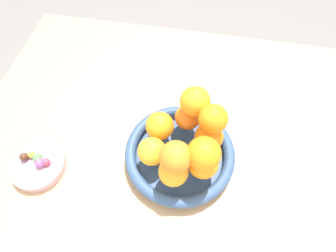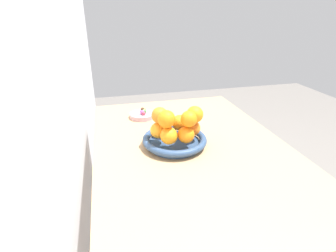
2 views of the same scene
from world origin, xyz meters
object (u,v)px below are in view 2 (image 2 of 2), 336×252
object	(u,v)px
orange_3	(169,136)
candy_ball_0	(144,111)
orange_5	(193,128)
candy_ball_3	(144,113)
fruit_bowl	(175,140)
candy_ball_1	(143,109)
orange_1	(164,124)
candy_ball_4	(142,112)
orange_7	(194,114)
orange_8	(189,119)
dining_table	(190,164)
orange_6	(160,115)
orange_9	(166,119)
orange_4	(186,135)
candy_dish	(142,115)
candy_ball_2	(145,110)
orange_0	(180,123)

from	to	relation	value
orange_3	candy_ball_0	size ratio (longest dim) A/B	3.15
orange_5	candy_ball_3	distance (m)	0.34
fruit_bowl	candy_ball_1	bearing A→B (deg)	12.14
fruit_bowl	orange_5	bearing A→B (deg)	-94.46
orange_1	candy_ball_4	size ratio (longest dim) A/B	2.92
fruit_bowl	candy_ball_4	xyz separation A→B (m)	(0.30, 0.08, 0.01)
fruit_bowl	orange_7	bearing A→B (deg)	-100.73
orange_5	orange_8	size ratio (longest dim) A/B	0.99
dining_table	candy_ball_3	world-z (taller)	candy_ball_3
orange_3	orange_1	bearing A→B (deg)	-4.50
candy_ball_0	candy_ball_1	size ratio (longest dim) A/B	1.09
orange_7	fruit_bowl	bearing A→B (deg)	79.27
orange_6	candy_ball_3	bearing A→B (deg)	3.83
dining_table	candy_ball_0	xyz separation A→B (m)	(0.33, 0.13, 0.12)
candy_ball_1	candy_ball_3	bearing A→B (deg)	176.94
orange_9	candy_ball_1	xyz separation A→B (m)	(0.39, 0.03, -0.11)
dining_table	orange_5	distance (m)	0.16
orange_4	candy_ball_3	size ratio (longest dim) A/B	3.61
candy_dish	candy_ball_2	size ratio (longest dim) A/B	7.48
candy_ball_0	candy_ball_2	size ratio (longest dim) A/B	1.27
dining_table	candy_ball_4	xyz separation A→B (m)	(0.32, 0.15, 0.12)
orange_3	candy_ball_4	distance (m)	0.36
dining_table	candy_ball_2	distance (m)	0.39
dining_table	orange_6	xyz separation A→B (m)	(0.02, 0.12, 0.22)
candy_dish	dining_table	bearing A→B (deg)	-156.37
orange_7	candy_ball_2	bearing A→B (deg)	21.81
orange_4	candy_ball_2	bearing A→B (deg)	13.41
orange_4	orange_8	xyz separation A→B (m)	(0.00, -0.01, 0.06)
dining_table	candy_ball_3	distance (m)	0.36
dining_table	fruit_bowl	distance (m)	0.13
candy_ball_3	candy_dish	bearing A→B (deg)	10.43
dining_table	candy_ball_4	world-z (taller)	candy_ball_4
candy_ball_3	candy_ball_1	bearing A→B (deg)	-3.06
orange_9	candy_ball_0	world-z (taller)	orange_9
candy_dish	candy_ball_0	size ratio (longest dim) A/B	5.90
orange_0	orange_1	xyz separation A→B (m)	(0.00, 0.06, -0.00)
candy_ball_4	orange_4	bearing A→B (deg)	-163.07
orange_8	candy_ball_4	size ratio (longest dim) A/B	2.87
fruit_bowl	candy_ball_1	xyz separation A→B (m)	(0.35, 0.07, 0.01)
dining_table	orange_3	bearing A→B (deg)	109.65
orange_7	orange_3	bearing A→B (deg)	109.53
orange_7	candy_ball_2	distance (m)	0.39
orange_6	orange_9	size ratio (longest dim) A/B	0.96
candy_ball_1	orange_8	bearing A→B (deg)	-164.62
orange_9	candy_ball_4	xyz separation A→B (m)	(0.35, 0.04, -0.11)
candy_dish	orange_0	xyz separation A→B (m)	(-0.26, -0.12, 0.06)
orange_6	orange_8	xyz separation A→B (m)	(-0.06, -0.09, 0.00)
orange_9	candy_ball_0	xyz separation A→B (m)	(0.36, 0.03, -0.11)
candy_ball_1	candy_ball_3	world-z (taller)	candy_ball_1
orange_8	orange_3	bearing A→B (deg)	86.21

